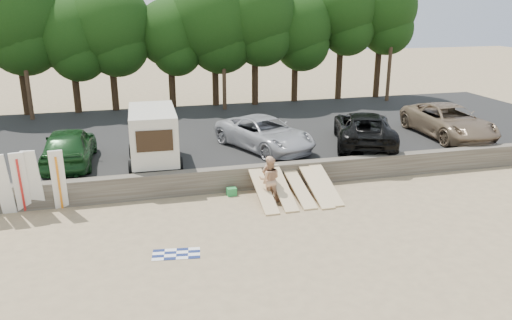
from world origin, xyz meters
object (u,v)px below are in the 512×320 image
(box_trailer, at_px, (153,134))
(car_2, at_px, (265,133))
(beachgoer_b, at_px, (270,179))
(cooler, at_px, (232,192))
(car_1, at_px, (69,146))
(car_3, at_px, (364,128))
(beachgoer_a, at_px, (269,177))
(car_4, at_px, (449,121))

(box_trailer, relative_size, car_2, 0.71)
(car_2, distance_m, beachgoer_b, 5.01)
(cooler, bearing_deg, car_1, 147.60)
(car_3, xyz_separation_m, beachgoer_a, (-6.11, -3.99, -0.66))
(box_trailer, relative_size, cooler, 10.42)
(box_trailer, bearing_deg, beachgoer_a, -36.33)
(car_4, height_order, beachgoer_a, car_4)
(car_3, xyz_separation_m, cooler, (-7.53, -3.45, -1.37))
(car_4, bearing_deg, beachgoer_b, -156.12)
(beachgoer_a, bearing_deg, box_trailer, -56.89)
(car_2, distance_m, beachgoer_a, 4.64)
(car_2, xyz_separation_m, beachgoer_b, (-1.13, -4.84, -0.58))
(car_2, bearing_deg, car_3, -28.97)
(box_trailer, relative_size, car_3, 0.66)
(car_3, distance_m, beachgoer_a, 7.33)
(car_4, relative_size, beachgoer_b, 3.39)
(beachgoer_b, bearing_deg, box_trailer, -25.36)
(box_trailer, height_order, car_3, box_trailer)
(car_2, height_order, beachgoer_b, car_2)
(car_4, height_order, cooler, car_4)
(cooler, bearing_deg, car_4, 13.18)
(beachgoer_a, bearing_deg, car_3, -165.94)
(box_trailer, bearing_deg, car_2, 13.35)
(box_trailer, xyz_separation_m, beachgoer_a, (4.31, -3.34, -1.21))
(cooler, bearing_deg, beachgoer_a, -24.24)
(car_3, bearing_deg, car_1, 19.87)
(car_1, relative_size, cooler, 13.26)
(car_1, distance_m, car_4, 19.09)
(beachgoer_a, xyz_separation_m, cooler, (-1.42, 0.54, -0.71))
(box_trailer, bearing_deg, car_1, 168.48)
(cooler, bearing_deg, car_3, 21.35)
(car_2, xyz_separation_m, cooler, (-2.49, -3.93, -1.32))
(car_3, distance_m, car_4, 5.06)
(car_2, height_order, car_3, car_3)
(car_1, height_order, car_3, car_1)
(beachgoer_b, xyz_separation_m, cooler, (-1.36, 0.92, -0.73))
(beachgoer_b, bearing_deg, car_3, -128.94)
(car_1, distance_m, beachgoer_b, 9.11)
(car_2, bearing_deg, car_1, 158.38)
(beachgoer_b, height_order, cooler, beachgoer_b)
(car_1, height_order, beachgoer_b, car_1)
(box_trailer, relative_size, car_1, 0.79)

